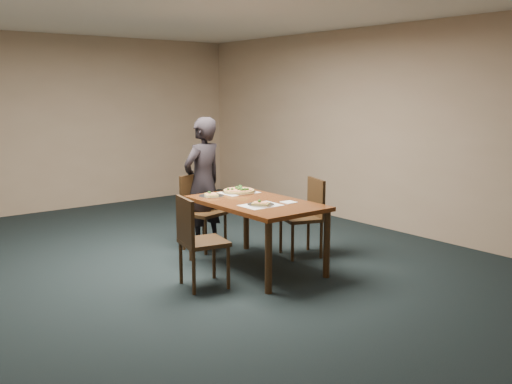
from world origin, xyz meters
TOP-DOWN VIEW (x-y plane):
  - ground at (0.00, 0.00)m, footprint 8.00×8.00m
  - room_shell at (0.00, 0.00)m, footprint 8.00×8.00m
  - dining_table at (0.42, -0.44)m, footprint 0.90×1.50m
  - chair_far at (0.38, 0.63)m, footprint 0.51×0.51m
  - chair_left at (-0.42, -0.56)m, footprint 0.49×0.49m
  - chair_right at (1.21, -0.40)m, footprint 0.53×0.53m
  - diner at (0.48, 0.70)m, footprint 0.66×0.50m
  - placemat_main at (0.58, 0.09)m, footprint 0.42×0.32m
  - placemat_near at (0.32, -0.65)m, footprint 0.40×0.30m
  - pizza_pan at (0.58, 0.09)m, footprint 0.39×0.39m
  - slice_plate_near at (0.32, -0.65)m, footprint 0.28×0.28m
  - slice_plate_far at (0.20, 0.09)m, footprint 0.28×0.28m
  - napkin at (0.65, -0.71)m, footprint 0.14×0.14m

SIDE VIEW (x-z plane):
  - ground at x=0.00m, z-range 0.00..0.00m
  - chair_far at x=0.38m, z-range 0.06..0.97m
  - chair_left at x=-0.42m, z-range 0.06..0.97m
  - chair_right at x=1.21m, z-range 0.06..0.97m
  - dining_table at x=0.42m, z-range 0.28..1.03m
  - placemat_main at x=0.58m, z-range 0.75..0.75m
  - placemat_near at x=0.32m, z-range 0.75..0.75m
  - napkin at x=0.65m, z-range 0.75..0.76m
  - slice_plate_far at x=0.20m, z-range 0.73..0.79m
  - slice_plate_near at x=0.32m, z-range 0.73..0.79m
  - pizza_pan at x=0.58m, z-range 0.74..0.81m
  - diner at x=0.48m, z-range 0.00..1.61m
  - room_shell at x=0.00m, z-range -2.26..5.74m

